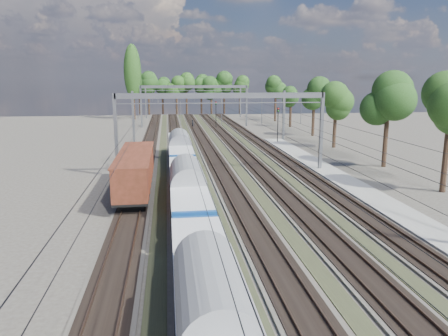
{
  "coord_description": "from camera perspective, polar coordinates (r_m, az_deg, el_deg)",
  "views": [
    {
      "loc": [
        -5.94,
        -17.88,
        10.64
      ],
      "look_at": [
        -1.1,
        19.55,
        2.8
      ],
      "focal_mm": 35.0,
      "sensor_mm": 36.0,
      "label": 1
    }
  ],
  "objects": [
    {
      "name": "freight_boxcar",
      "position": [
        41.05,
        -11.49,
        -0.27
      ],
      "size": [
        2.99,
        14.44,
        3.72
      ],
      "color": "black",
      "rests_on": "ground"
    },
    {
      "name": "poplar",
      "position": [
        116.2,
        -11.87,
        12.11
      ],
      "size": [
        4.4,
        4.4,
        19.04
      ],
      "color": "black",
      "rests_on": "ground"
    },
    {
      "name": "platform",
      "position": [
        43.2,
        17.43,
        -2.87
      ],
      "size": [
        3.0,
        70.0,
        0.3
      ],
      "primitive_type": "cube",
      "color": "gray",
      "rests_on": "ground"
    },
    {
      "name": "tree_belt",
      "position": [
        111.49,
        -1.4,
        10.49
      ],
      "size": [
        39.07,
        100.17,
        11.6
      ],
      "color": "black",
      "rests_on": "ground"
    },
    {
      "name": "catenary",
      "position": [
        70.97,
        -2.31,
        8.3
      ],
      "size": [
        25.65,
        130.0,
        9.0
      ],
      "color": "slate",
      "rests_on": "ground"
    },
    {
      "name": "signal_far",
      "position": [
        71.98,
        7.05,
        6.13
      ],
      "size": [
        0.39,
        0.36,
        5.87
      ],
      "rotation": [
        0.0,
        0.0,
        0.17
      ],
      "color": "black",
      "rests_on": "ground"
    },
    {
      "name": "worker",
      "position": [
        94.8,
        -4.1,
        5.79
      ],
      "size": [
        0.45,
        0.66,
        1.74
      ],
      "primitive_type": "imported",
      "rotation": [
        0.0,
        0.0,
        1.51
      ],
      "color": "black",
      "rests_on": "ground"
    },
    {
      "name": "signal_near",
      "position": [
        93.03,
        -1.06,
        7.39
      ],
      "size": [
        0.37,
        0.34,
        5.69
      ],
      "rotation": [
        0.0,
        0.0,
        -0.13
      ],
      "color": "black",
      "rests_on": "ground"
    },
    {
      "name": "track_bed",
      "position": [
        64.03,
        -1.95,
        2.26
      ],
      "size": [
        21.0,
        130.0,
        0.34
      ],
      "color": "#47423A",
      "rests_on": "ground"
    },
    {
      "name": "ground",
      "position": [
        21.64,
        10.06,
        -17.92
      ],
      "size": [
        220.0,
        220.0,
        0.0
      ],
      "primitive_type": "plane",
      "color": "#47423A",
      "rests_on": "ground"
    },
    {
      "name": "emu_train",
      "position": [
        34.68,
        -4.78,
        -2.08
      ],
      "size": [
        2.77,
        58.6,
        4.05
      ],
      "color": "black",
      "rests_on": "ground"
    }
  ]
}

